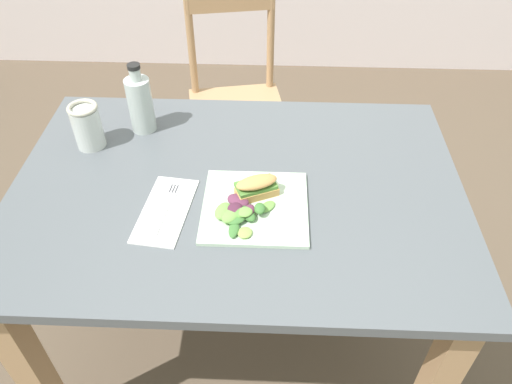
{
  "coord_description": "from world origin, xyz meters",
  "views": [
    {
      "loc": [
        -0.0,
        -1.08,
        1.62
      ],
      "look_at": [
        -0.04,
        -0.14,
        0.76
      ],
      "focal_mm": 34.64,
      "sensor_mm": 36.0,
      "label": 1
    }
  ],
  "objects": [
    {
      "name": "ground_plane",
      "position": [
        0.0,
        0.0,
        0.0
      ],
      "size": [
        8.31,
        8.31,
        0.0
      ],
      "primitive_type": "plane",
      "color": "brown"
    },
    {
      "name": "dining_table",
      "position": [
        -0.09,
        -0.1,
        0.61
      ],
      "size": [
        1.22,
        0.85,
        0.74
      ],
      "color": "#51565B",
      "rests_on": "ground"
    },
    {
      "name": "chair_wooden_far",
      "position": [
        -0.16,
        0.76,
        0.45
      ],
      "size": [
        0.47,
        0.47,
        0.87
      ],
      "color": "tan",
      "rests_on": "ground"
    },
    {
      "name": "plate_lunch",
      "position": [
        -0.04,
        -0.18,
        0.74
      ],
      "size": [
        0.27,
        0.27,
        0.01
      ],
      "primitive_type": "cube",
      "color": "beige",
      "rests_on": "dining_table"
    },
    {
      "name": "sandwich_half_front",
      "position": [
        -0.04,
        -0.14,
        0.78
      ],
      "size": [
        0.12,
        0.1,
        0.06
      ],
      "color": "tan",
      "rests_on": "plate_lunch"
    },
    {
      "name": "salad_mixed_greens",
      "position": [
        -0.08,
        -0.22,
        0.76
      ],
      "size": [
        0.16,
        0.16,
        0.03
      ],
      "color": "#3D7033",
      "rests_on": "plate_lunch"
    },
    {
      "name": "napkin_folded",
      "position": [
        -0.27,
        -0.2,
        0.74
      ],
      "size": [
        0.14,
        0.26,
        0.0
      ],
      "primitive_type": "cube",
      "rotation": [
        0.0,
        0.0,
        -0.12
      ],
      "color": "white",
      "rests_on": "dining_table"
    },
    {
      "name": "fork_on_napkin",
      "position": [
        -0.26,
        -0.18,
        0.75
      ],
      "size": [
        0.04,
        0.19,
        0.0
      ],
      "color": "silver",
      "rests_on": "napkin_folded"
    },
    {
      "name": "bottle_cold_brew",
      "position": [
        -0.39,
        0.16,
        0.82
      ],
      "size": [
        0.07,
        0.07,
        0.22
      ],
      "color": "black",
      "rests_on": "dining_table"
    },
    {
      "name": "mason_jar_iced_tea",
      "position": [
        -0.53,
        0.07,
        0.8
      ],
      "size": [
        0.09,
        0.09,
        0.14
      ],
      "color": "#C67528",
      "rests_on": "dining_table"
    }
  ]
}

